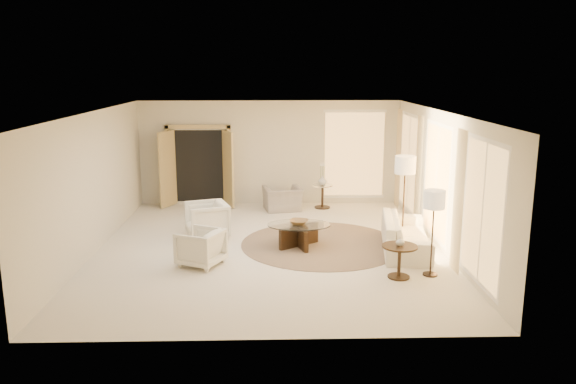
{
  "coord_description": "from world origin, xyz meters",
  "views": [
    {
      "loc": [
        0.08,
        -11.07,
        3.63
      ],
      "look_at": [
        0.4,
        0.4,
        1.1
      ],
      "focal_mm": 35.0,
      "sensor_mm": 36.0,
      "label": 1
    }
  ],
  "objects_px": {
    "accent_chair": "(283,195)",
    "sofa": "(406,234)",
    "armchair_left": "(207,218)",
    "floor_lamp_near": "(405,169)",
    "armchair_right": "(201,246)",
    "bowl": "(299,222)",
    "side_vase": "(323,180)",
    "side_table": "(322,194)",
    "floor_lamp_far": "(434,203)",
    "coffee_table": "(299,233)",
    "end_vase": "(400,242)",
    "end_table": "(399,256)"
  },
  "relations": [
    {
      "from": "coffee_table",
      "to": "side_vase",
      "type": "bearing_deg",
      "value": 76.71
    },
    {
      "from": "coffee_table",
      "to": "armchair_right",
      "type": "bearing_deg",
      "value": -150.6
    },
    {
      "from": "side_table",
      "to": "sofa",
      "type": "bearing_deg",
      "value": -68.64
    },
    {
      "from": "armchair_left",
      "to": "end_vase",
      "type": "relative_size",
      "value": 5.58
    },
    {
      "from": "coffee_table",
      "to": "bowl",
      "type": "xyz_separation_m",
      "value": [
        0.0,
        0.0,
        0.22
      ]
    },
    {
      "from": "armchair_left",
      "to": "coffee_table",
      "type": "bearing_deg",
      "value": 52.49
    },
    {
      "from": "side_vase",
      "to": "floor_lamp_near",
      "type": "bearing_deg",
      "value": -61.79
    },
    {
      "from": "sofa",
      "to": "end_vase",
      "type": "xyz_separation_m",
      "value": [
        -0.48,
        -1.57,
        0.33
      ]
    },
    {
      "from": "armchair_right",
      "to": "coffee_table",
      "type": "bearing_deg",
      "value": 144.88
    },
    {
      "from": "armchair_right",
      "to": "accent_chair",
      "type": "distance_m",
      "value": 4.45
    },
    {
      "from": "sofa",
      "to": "side_vase",
      "type": "distance_m",
      "value": 3.84
    },
    {
      "from": "armchair_right",
      "to": "coffee_table",
      "type": "distance_m",
      "value": 2.18
    },
    {
      "from": "armchair_left",
      "to": "accent_chair",
      "type": "bearing_deg",
      "value": 126.29
    },
    {
      "from": "sofa",
      "to": "armchair_right",
      "type": "bearing_deg",
      "value": 110.08
    },
    {
      "from": "sofa",
      "to": "floor_lamp_far",
      "type": "distance_m",
      "value": 1.78
    },
    {
      "from": "sofa",
      "to": "armchair_left",
      "type": "xyz_separation_m",
      "value": [
        -4.15,
        0.95,
        0.1
      ]
    },
    {
      "from": "floor_lamp_near",
      "to": "end_table",
      "type": "bearing_deg",
      "value": -104.3
    },
    {
      "from": "coffee_table",
      "to": "end_table",
      "type": "bearing_deg",
      "value": -47.31
    },
    {
      "from": "accent_chair",
      "to": "sofa",
      "type": "bearing_deg",
      "value": 115.11
    },
    {
      "from": "armchair_right",
      "to": "bowl",
      "type": "bearing_deg",
      "value": 144.88
    },
    {
      "from": "sofa",
      "to": "floor_lamp_near",
      "type": "relative_size",
      "value": 1.25
    },
    {
      "from": "coffee_table",
      "to": "floor_lamp_far",
      "type": "relative_size",
      "value": 1.07
    },
    {
      "from": "coffee_table",
      "to": "floor_lamp_near",
      "type": "height_order",
      "value": "floor_lamp_near"
    },
    {
      "from": "sofa",
      "to": "side_vase",
      "type": "relative_size",
      "value": 9.17
    },
    {
      "from": "side_table",
      "to": "floor_lamp_far",
      "type": "xyz_separation_m",
      "value": [
        1.5,
        -5.03,
        0.95
      ]
    },
    {
      "from": "sofa",
      "to": "floor_lamp_far",
      "type": "xyz_separation_m",
      "value": [
        0.11,
        -1.47,
        0.99
      ]
    },
    {
      "from": "floor_lamp_far",
      "to": "end_vase",
      "type": "relative_size",
      "value": 10.02
    },
    {
      "from": "bowl",
      "to": "floor_lamp_near",
      "type": "bearing_deg",
      "value": 12.22
    },
    {
      "from": "end_table",
      "to": "side_vase",
      "type": "xyz_separation_m",
      "value": [
        -0.91,
        5.12,
        0.34
      ]
    },
    {
      "from": "end_table",
      "to": "coffee_table",
      "type": "bearing_deg",
      "value": 132.69
    },
    {
      "from": "bowl",
      "to": "end_table",
      "type": "bearing_deg",
      "value": -47.31
    },
    {
      "from": "armchair_left",
      "to": "floor_lamp_far",
      "type": "bearing_deg",
      "value": 42.08
    },
    {
      "from": "armchair_right",
      "to": "bowl",
      "type": "height_order",
      "value": "armchair_right"
    },
    {
      "from": "floor_lamp_far",
      "to": "bowl",
      "type": "xyz_separation_m",
      "value": [
        -2.28,
        1.73,
        -0.8
      ]
    },
    {
      "from": "armchair_left",
      "to": "armchair_right",
      "type": "xyz_separation_m",
      "value": [
        0.08,
        -1.76,
        -0.05
      ]
    },
    {
      "from": "armchair_left",
      "to": "floor_lamp_far",
      "type": "distance_m",
      "value": 4.98
    },
    {
      "from": "floor_lamp_far",
      "to": "coffee_table",
      "type": "bearing_deg",
      "value": 142.81
    },
    {
      "from": "armchair_right",
      "to": "sofa",
      "type": "bearing_deg",
      "value": 126.73
    },
    {
      "from": "coffee_table",
      "to": "end_table",
      "type": "xyz_separation_m",
      "value": [
        1.69,
        -1.83,
        0.1
      ]
    },
    {
      "from": "end_table",
      "to": "floor_lamp_far",
      "type": "xyz_separation_m",
      "value": [
        0.59,
        0.1,
        0.92
      ]
    },
    {
      "from": "side_table",
      "to": "bowl",
      "type": "xyz_separation_m",
      "value": [
        -0.78,
        -3.29,
        0.15
      ]
    },
    {
      "from": "armchair_right",
      "to": "bowl",
      "type": "xyz_separation_m",
      "value": [
        1.9,
        1.07,
        0.15
      ]
    },
    {
      "from": "armchair_right",
      "to": "end_table",
      "type": "bearing_deg",
      "value": 103.55
    },
    {
      "from": "accent_chair",
      "to": "bowl",
      "type": "distance_m",
      "value": 3.09
    },
    {
      "from": "armchair_left",
      "to": "floor_lamp_near",
      "type": "distance_m",
      "value": 4.41
    },
    {
      "from": "accent_chair",
      "to": "end_table",
      "type": "relative_size",
      "value": 1.51
    },
    {
      "from": "end_table",
      "to": "side_vase",
      "type": "height_order",
      "value": "side_vase"
    },
    {
      "from": "side_table",
      "to": "end_vase",
      "type": "distance_m",
      "value": 5.21
    },
    {
      "from": "sofa",
      "to": "side_vase",
      "type": "xyz_separation_m",
      "value": [
        -1.39,
        3.56,
        0.41
      ]
    },
    {
      "from": "side_table",
      "to": "floor_lamp_far",
      "type": "distance_m",
      "value": 5.33
    }
  ]
}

